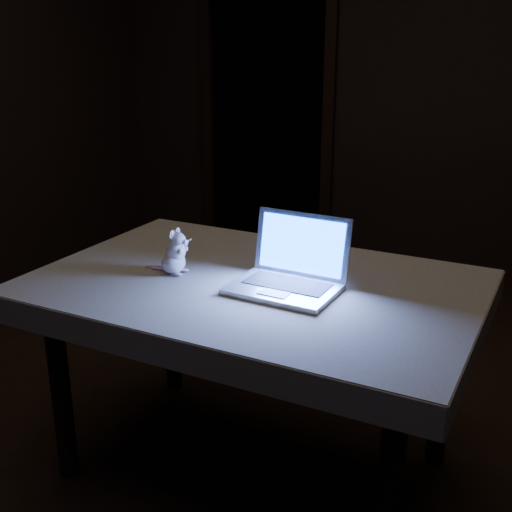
% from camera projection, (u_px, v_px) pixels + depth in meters
% --- Properties ---
extents(floor, '(5.00, 5.00, 0.00)m').
position_uv_depth(floor, '(262.00, 452.00, 2.48)').
color(floor, black).
rests_on(floor, ground).
extents(back_wall, '(4.50, 0.04, 2.60)m').
position_uv_depth(back_wall, '(420.00, 73.00, 4.20)').
color(back_wall, black).
rests_on(back_wall, ground).
extents(doorway, '(1.06, 0.36, 2.13)m').
position_uv_depth(doorway, '(267.00, 102.00, 4.72)').
color(doorway, black).
rests_on(doorway, back_wall).
extents(table, '(1.41, 0.94, 0.74)m').
position_uv_depth(table, '(255.00, 379.00, 2.28)').
color(table, black).
rests_on(table, floor).
extents(tablecloth, '(1.66, 1.29, 0.09)m').
position_uv_depth(tablecloth, '(224.00, 294.00, 2.18)').
color(tablecloth, beige).
rests_on(tablecloth, table).
extents(laptop, '(0.36, 0.32, 0.23)m').
position_uv_depth(laptop, '(284.00, 258.00, 2.03)').
color(laptop, silver).
rests_on(laptop, tablecloth).
extents(plush_mouse, '(0.15, 0.15, 0.16)m').
position_uv_depth(plush_mouse, '(173.00, 251.00, 2.20)').
color(plush_mouse, silver).
rests_on(plush_mouse, tablecloth).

